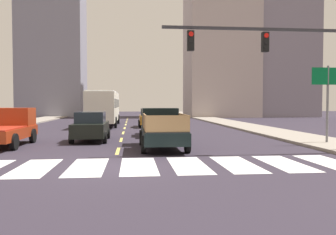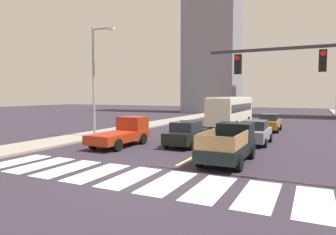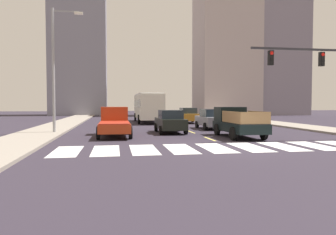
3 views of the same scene
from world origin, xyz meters
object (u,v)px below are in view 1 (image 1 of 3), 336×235
at_px(city_bus, 104,106).
at_px(sedan_near_right, 91,126).
at_px(pickup_dark, 8,128).
at_px(sedan_far, 149,118).
at_px(direction_sign_green, 327,88).
at_px(pickup_stakebed, 162,129).
at_px(traffic_signal_gantry, 289,58).
at_px(sedan_mid, 157,123).

height_order(city_bus, sedan_near_right, city_bus).
height_order(pickup_dark, sedan_far, pickup_dark).
bearing_deg(pickup_dark, direction_sign_green, -4.65).
bearing_deg(pickup_stakebed, city_bus, 104.87).
xyz_separation_m(city_bus, traffic_signal_gantry, (9.50, -19.87, 2.22)).
bearing_deg(city_bus, sedan_mid, -69.88).
xyz_separation_m(pickup_dark, sedan_mid, (8.21, 4.65, -0.06)).
height_order(sedan_near_right, traffic_signal_gantry, traffic_signal_gantry).
height_order(pickup_stakebed, sedan_far, pickup_stakebed).
xyz_separation_m(sedan_mid, traffic_signal_gantry, (5.09, -9.15, 3.31)).
bearing_deg(city_bus, pickup_stakebed, -78.50).
xyz_separation_m(pickup_dark, direction_sign_green, (16.79, -1.59, 2.11)).
xyz_separation_m(pickup_stakebed, sedan_mid, (0.22, 6.42, -0.08)).
xyz_separation_m(city_bus, sedan_near_right, (0.32, -13.73, -1.09)).
xyz_separation_m(city_bus, sedan_far, (4.31, -2.09, -1.09)).
relative_size(sedan_mid, direction_sign_green, 1.05).
bearing_deg(pickup_dark, sedan_near_right, 22.51).
bearing_deg(direction_sign_green, traffic_signal_gantry, -140.13).
height_order(pickup_stakebed, pickup_dark, same).
distance_m(pickup_dark, direction_sign_green, 17.00).
distance_m(pickup_stakebed, direction_sign_green, 9.05).
bearing_deg(sedan_mid, pickup_dark, -151.61).
height_order(sedan_near_right, sedan_far, same).
xyz_separation_m(traffic_signal_gantry, direction_sign_green, (3.49, 2.92, -1.13)).
bearing_deg(traffic_signal_gantry, sedan_near_right, 146.21).
height_order(sedan_near_right, direction_sign_green, direction_sign_green).
distance_m(pickup_dark, city_bus, 15.87).
height_order(pickup_dark, sedan_near_right, pickup_dark).
bearing_deg(sedan_near_right, direction_sign_green, -12.79).
xyz_separation_m(sedan_far, direction_sign_green, (8.68, -14.86, 2.17)).
relative_size(sedan_near_right, traffic_signal_gantry, 0.54).
height_order(sedan_far, traffic_signal_gantry, traffic_signal_gantry).
height_order(city_bus, sedan_far, city_bus).
bearing_deg(sedan_mid, sedan_far, 89.58).
xyz_separation_m(sedan_near_right, sedan_mid, (4.10, 3.00, 0.00)).
bearing_deg(traffic_signal_gantry, city_bus, 115.56).
bearing_deg(sedan_mid, city_bus, 111.28).
xyz_separation_m(pickup_dark, sedan_far, (8.11, 13.28, -0.06)).
height_order(pickup_dark, traffic_signal_gantry, traffic_signal_gantry).
xyz_separation_m(pickup_dark, sedan_near_right, (4.12, 1.64, -0.06)).
distance_m(sedan_near_right, traffic_signal_gantry, 11.54).
height_order(pickup_dark, city_bus, city_bus).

